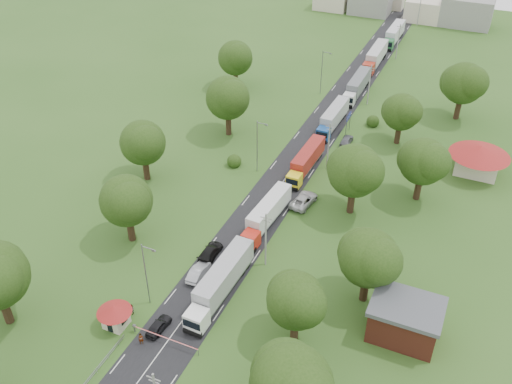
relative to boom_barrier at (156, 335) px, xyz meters
The scene contains 41 objects.
ground 25.05m from the boom_barrier, 86.89° to the left, with size 260.00×260.00×0.00m, color #2D521B.
road 45.03m from the boom_barrier, 88.27° to the left, with size 8.00×200.00×0.04m, color black.
boom_barrier is the anchor object (origin of this frame).
guard_booth 5.98m from the boom_barrier, behind, with size 4.40×4.40×3.45m.
info_sign 60.39m from the boom_barrier, 83.76° to the left, with size 0.12×3.10×4.10m.
pole_1 19.63m from the boom_barrier, 69.14° to the left, with size 1.60×0.24×9.00m.
pole_2 46.66m from the boom_barrier, 81.52° to the left, with size 1.60×0.24×9.00m.
pole_3 74.41m from the boom_barrier, 84.71° to the left, with size 1.60×0.24×9.00m.
pole_4 102.30m from the boom_barrier, 86.15° to the left, with size 1.60×0.24×9.00m.
pole_5 130.24m from the boom_barrier, 86.98° to the left, with size 1.60×0.24×9.00m.
lamp_0 7.91m from the boom_barrier, 128.59° to the left, with size 2.03×0.22×10.00m.
lamp_1 40.47m from the boom_barrier, 95.70° to the left, with size 2.03×0.22×10.00m.
lamp_2 75.25m from the boom_barrier, 93.05° to the left, with size 2.03×0.22×10.00m.
tree_1 21.12m from the boom_barrier, 14.02° to the right, with size 9.60×9.60×12.05m.
tree_2 17.86m from the boom_barrier, 24.96° to the left, with size 8.00×8.00×10.10m.
tree_3 28.11m from the boom_barrier, 38.79° to the left, with size 8.80×8.80×11.07m.
tree_4 38.62m from the boom_barrier, 67.81° to the left, with size 9.60×9.60×12.05m.
tree_5 49.47m from the boom_barrier, 61.59° to the left, with size 8.80×8.80×11.07m.
tree_6 62.58m from the boom_barrier, 74.79° to the left, with size 8.00×8.00×10.10m.
tree_7 79.63m from the boom_barrier, 71.37° to the left, with size 9.60×9.60×12.05m.
tree_10 21.36m from the boom_barrier, 132.02° to the left, with size 8.80×8.80×11.07m.
tree_11 37.10m from the boom_barrier, 124.41° to the left, with size 8.80×8.80×11.07m.
tree_12 52.73m from the boom_barrier, 106.28° to the left, with size 9.60×9.60×12.05m.
tree_13 73.99m from the boom_barrier, 107.90° to the left, with size 8.80×8.80×11.07m.
house_brick 30.34m from the boom_barrier, 25.42° to the left, with size 8.60×6.60×5.20m.
house_cream 63.37m from the boom_barrier, 60.31° to the left, with size 10.08×10.08×5.80m.
distant_town 135.04m from the boom_barrier, 89.13° to the left, with size 52.00×8.00×8.00m.
truck_0 10.94m from the boom_barrier, 69.79° to the left, with size 2.99×15.50×4.29m.
truck_1 26.78m from the boom_barrier, 82.67° to the left, with size 3.11×14.00×3.87m.
truck_2 43.90m from the boom_barrier, 85.21° to the left, with size 2.63×13.83×3.83m.
truck_3 61.26m from the boom_barrier, 87.08° to the left, with size 2.66×14.12×3.91m.
truck_4 77.93m from the boom_barrier, 87.50° to the left, with size 2.61×14.60×4.05m.
truck_5 95.95m from the boom_barrier, 88.22° to the left, with size 2.82×15.62×4.33m.
truck_6 113.73m from the boom_barrier, 88.19° to the left, with size 2.71×15.12×4.19m.
car_lane_front 1.62m from the boom_barrier, 110.81° to the left, with size 1.65×4.10×1.40m, color black.
car_lane_mid 12.02m from the boom_barrier, 93.22° to the left, with size 1.69×4.83×1.59m, color #A4A6AC.
car_lane_rear 16.49m from the boom_barrier, 94.00° to the left, with size 2.16×5.30×1.54m, color black.
car_verge_near 34.57m from the boom_barrier, 78.56° to the left, with size 2.78×6.02×1.67m, color #B7B7B7.
car_verge_far 56.10m from the boom_barrier, 82.17° to the left, with size 1.90×4.73×1.61m, color #53555B.
pedestrian_near 1.84m from the boom_barrier, 135.53° to the right, with size 0.62×0.41×1.71m, color gray.
pedestrian_booth 5.67m from the boom_barrier, 155.19° to the left, with size 0.76×0.59×1.56m, color gray.
Camera 1 is at (28.82, -62.98, 54.97)m, focal length 40.00 mm.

